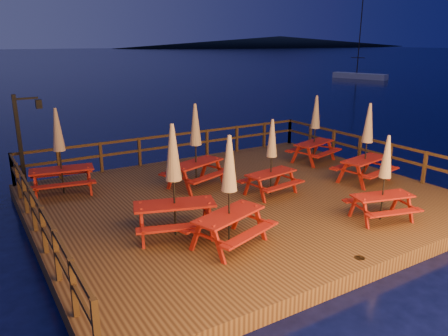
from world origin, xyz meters
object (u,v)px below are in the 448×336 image
Objects in this scene: sailboat at (359,76)px; picnic_table_2 at (229,190)px; picnic_table_0 at (271,156)px; lamp_post at (24,132)px; picnic_table_1 at (367,142)px.

picnic_table_2 is at bearing -157.35° from sailboat.
picnic_table_2 is at bearing -150.38° from picnic_table_0.
picnic_table_2 is (3.27, -7.09, -0.43)m from lamp_post.
picnic_table_0 is 0.90× the size of picnic_table_2.
sailboat is at bearing 31.96° from picnic_table_1.
sailboat is 46.61m from picnic_table_1.
picnic_table_0 is at bearing 19.33° from picnic_table_2.
lamp_post is 51.28m from sailboat.
picnic_table_2 is (-2.97, -2.30, 0.14)m from picnic_table_0.
picnic_table_0 is 3.52m from picnic_table_1.
sailboat is at bearing 30.58° from picnic_table_0.
lamp_post reaches higher than picnic_table_2.
lamp_post is 0.28× the size of sailboat.
sailboat is 48.81m from picnic_table_0.
picnic_table_1 reaches higher than picnic_table_0.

